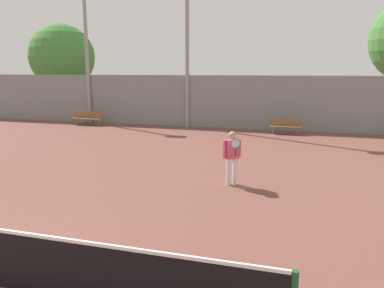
# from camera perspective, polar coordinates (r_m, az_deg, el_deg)

# --- Properties ---
(tennis_player) EXTENTS (0.53, 0.51, 1.62)m
(tennis_player) POSITION_cam_1_polar(r_m,az_deg,el_deg) (11.15, 6.11, -1.64)
(tennis_player) COLOR silver
(tennis_player) RESTS_ON ground_plane
(bench_courtside_near) EXTENTS (1.63, 0.40, 0.84)m
(bench_courtside_near) POSITION_cam_1_polar(r_m,az_deg,el_deg) (20.71, 14.05, 2.86)
(bench_courtside_near) COLOR brown
(bench_courtside_near) RESTS_ON ground_plane
(bench_courtside_far) EXTENTS (1.95, 0.40, 0.84)m
(bench_courtside_far) POSITION_cam_1_polar(r_m,az_deg,el_deg) (24.32, -15.62, 3.98)
(bench_courtside_far) COLOR brown
(bench_courtside_far) RESTS_ON ground_plane
(light_pole_near_left) EXTENTS (0.90, 0.60, 11.74)m
(light_pole_near_left) POSITION_cam_1_polar(r_m,az_deg,el_deg) (22.86, -0.76, 19.90)
(light_pole_near_left) COLOR #939399
(light_pole_near_left) RESTS_ON ground_plane
(light_pole_center_back) EXTENTS (0.90, 0.60, 8.43)m
(light_pole_center_back) POSITION_cam_1_polar(r_m,az_deg,el_deg) (25.37, -15.82, 14.88)
(light_pole_center_back) COLOR #939399
(light_pole_center_back) RESTS_ON ground_plane
(back_fence) EXTENTS (35.26, 0.06, 3.09)m
(back_fence) POSITION_cam_1_polar(r_m,az_deg,el_deg) (22.35, 3.13, 6.45)
(back_fence) COLOR gray
(back_fence) RESTS_ON ground_plane
(tree_green_tall) EXTENTS (5.37, 5.37, 7.18)m
(tree_green_tall) POSITION_cam_1_polar(r_m,az_deg,el_deg) (33.93, -19.20, 12.45)
(tree_green_tall) COLOR brown
(tree_green_tall) RESTS_ON ground_plane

